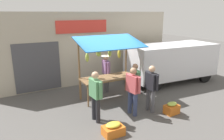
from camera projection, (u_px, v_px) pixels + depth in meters
The scene contains 11 objects.
ground_plane at pixel (109, 98), 8.60m from camera, with size 40.00×40.00×0.00m, color #514F4C.
street_backdrop at pixel (86, 49), 10.00m from camera, with size 9.00×0.30×3.40m.
market_stall at pixel (108, 61), 8.20m from camera, with size 2.50×1.46×2.50m.
vendor_with_sunhat at pixel (106, 70), 9.11m from camera, with size 0.42×0.69×1.62m.
shopper_with_shopping_bag at pixel (135, 81), 7.76m from camera, with size 0.30×0.67×1.58m.
shopper_with_ponytail at pixel (151, 85), 7.22m from camera, with size 0.23×0.70×1.65m.
shopper_in_striped_shirt at pixel (96, 93), 6.54m from camera, with size 0.26×0.70×1.64m.
shopper_in_grey_tee at pixel (133, 88), 6.97m from camera, with size 0.28×0.70×1.64m.
parked_van at pixel (169, 60), 10.32m from camera, with size 4.50×2.11×1.88m.
produce_crate_near at pixel (172, 108), 7.21m from camera, with size 0.50×0.37×0.42m.
produce_crate_side at pixel (113, 129), 5.95m from camera, with size 0.59×0.42×0.38m.
Camera 1 is at (3.66, 7.11, 3.37)m, focal length 33.81 mm.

